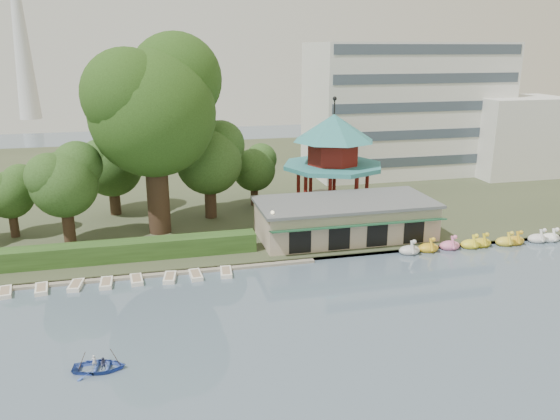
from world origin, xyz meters
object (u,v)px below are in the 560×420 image
object	(u,v)px
boathouse	(345,218)
rowboat_with_passengers	(99,364)
dock	(130,275)
pavilion	(333,152)
big_tree	(154,103)

from	to	relation	value
boathouse	rowboat_with_passengers	world-z (taller)	boathouse
dock	pavilion	size ratio (longest dim) A/B	2.52
pavilion	rowboat_with_passengers	size ratio (longest dim) A/B	2.72
pavilion	big_tree	size ratio (longest dim) A/B	0.64
dock	boathouse	bearing A→B (deg)	12.24
boathouse	dock	bearing A→B (deg)	-167.76
dock	pavilion	distance (m)	29.14
pavilion	big_tree	bearing A→B (deg)	-169.69
boathouse	big_tree	distance (m)	23.10
dock	rowboat_with_passengers	size ratio (longest dim) A/B	6.84
pavilion	big_tree	distance (m)	22.21
pavilion	dock	bearing A→B (deg)	-148.34
boathouse	pavilion	bearing A→B (deg)	78.72
boathouse	rowboat_with_passengers	xyz separation A→B (m)	(-23.57, -19.58, -1.89)
boathouse	rowboat_with_passengers	size ratio (longest dim) A/B	3.74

